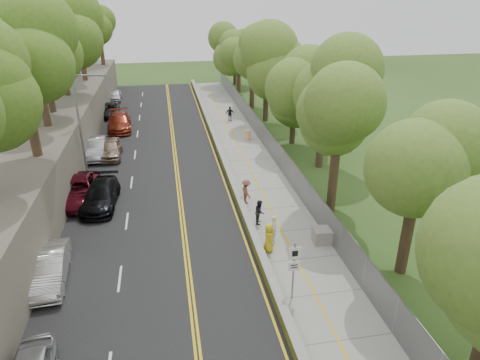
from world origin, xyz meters
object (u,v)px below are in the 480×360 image
(concrete_block, at_px, (324,235))
(car_2, at_px, (78,190))
(signpost, at_px, (294,265))
(streetlight, at_px, (82,119))
(construction_barrel, at_px, (247,135))
(car_1, at_px, (49,268))
(person_far, at_px, (230,114))
(painter_0, at_px, (269,238))

(concrete_block, distance_m, car_2, 16.99)
(signpost, bearing_deg, streetlight, 124.08)
(construction_barrel, distance_m, concrete_block, 18.85)
(car_1, distance_m, person_far, 29.74)
(concrete_block, bearing_deg, signpost, -126.08)
(signpost, distance_m, painter_0, 4.23)
(painter_0, xyz_separation_m, person_far, (1.92, 25.87, -0.06))
(streetlight, bearing_deg, signpost, -55.92)
(signpost, height_order, person_far, signpost)
(painter_0, bearing_deg, concrete_block, -90.36)
(signpost, distance_m, person_far, 30.04)
(streetlight, height_order, person_far, streetlight)
(signpost, xyz_separation_m, car_2, (-11.65, 12.61, -1.14))
(concrete_block, distance_m, car_1, 14.94)
(car_1, bearing_deg, car_2, 85.76)
(concrete_block, relative_size, car_2, 0.23)
(car_1, height_order, painter_0, painter_0)
(car_1, xyz_separation_m, person_far, (13.40, 26.54, 0.05))
(streetlight, distance_m, concrete_block, 19.82)
(car_2, bearing_deg, person_far, 50.19)
(signpost, bearing_deg, concrete_block, 53.92)
(signpost, height_order, construction_barrel, signpost)
(concrete_block, bearing_deg, painter_0, -173.88)
(construction_barrel, height_order, person_far, person_far)
(signpost, relative_size, car_2, 0.55)
(streetlight, height_order, painter_0, streetlight)
(construction_barrel, distance_m, car_1, 24.33)
(signpost, height_order, concrete_block, signpost)
(streetlight, height_order, signpost, streetlight)
(streetlight, distance_m, car_2, 5.83)
(concrete_block, height_order, person_far, person_far)
(streetlight, relative_size, car_1, 1.72)
(streetlight, relative_size, person_far, 4.96)
(signpost, height_order, painter_0, signpost)
(car_2, distance_m, painter_0, 14.30)
(signpost, relative_size, construction_barrel, 3.21)
(streetlight, height_order, concrete_block, streetlight)
(streetlight, distance_m, person_far, 18.92)
(streetlight, distance_m, painter_0, 17.59)
(concrete_block, height_order, car_1, car_1)
(construction_barrel, distance_m, car_2, 17.65)
(concrete_block, xyz_separation_m, car_1, (-14.90, -1.04, 0.33))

